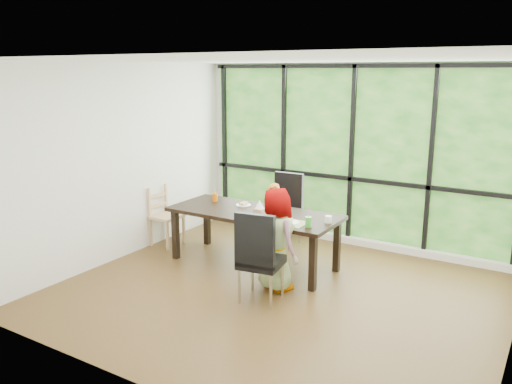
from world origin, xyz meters
TOP-DOWN VIEW (x-y plane):
  - ground at (0.00, 0.00)m, footprint 5.00×5.00m
  - back_wall at (0.00, 2.25)m, footprint 5.00×0.00m
  - foliage_backdrop at (0.00, 2.23)m, footprint 4.80×0.02m
  - window_mullions at (0.00, 2.19)m, footprint 4.80×0.06m
  - window_sill at (0.00, 2.15)m, footprint 4.80×0.12m
  - dining_table at (-0.74, 0.62)m, footprint 2.33×0.98m
  - chair_window_leather at (-0.80, 1.56)m, footprint 0.48×0.48m
  - chair_interior_leather at (-0.08, -0.29)m, footprint 0.53×0.53m
  - chair_end_beech at (-2.29, 0.63)m, footprint 0.41×0.43m
  - child_toddler at (-0.74, 1.18)m, footprint 0.40×0.29m
  - child_older at (-0.06, 0.10)m, footprint 0.72×0.62m
  - placemat at (-0.10, 0.40)m, footprint 0.44×0.33m
  - plate_far at (-1.03, 0.81)m, footprint 0.21×0.21m
  - plate_near at (-0.08, 0.40)m, footprint 0.24×0.24m
  - orange_cup at (-1.50, 0.79)m, footprint 0.08×0.08m
  - green_cup at (0.19, 0.36)m, footprint 0.08×0.08m
  - white_mug at (0.32, 0.66)m, footprint 0.09×0.09m
  - tissue_box at (-0.56, 0.47)m, footprint 0.12×0.12m
  - crepe_rolls_far at (-1.03, 0.81)m, footprint 0.10×0.12m
  - crepe_rolls_near at (-0.08, 0.40)m, footprint 0.05×0.12m
  - straw_white at (-1.50, 0.79)m, footprint 0.01×0.04m
  - straw_pink at (0.19, 0.36)m, footprint 0.01×0.04m
  - tissue at (-0.56, 0.47)m, footprint 0.12×0.12m

SIDE VIEW (x-z plane):
  - ground at x=0.00m, z-range 0.00..0.00m
  - window_sill at x=0.00m, z-range 0.00..0.10m
  - dining_table at x=-0.74m, z-range 0.00..0.75m
  - chair_end_beech at x=-2.29m, z-range 0.00..0.90m
  - child_toddler at x=-0.74m, z-range 0.00..1.03m
  - chair_window_leather at x=-0.80m, z-range 0.00..1.08m
  - chair_interior_leather at x=-0.08m, z-range 0.00..1.08m
  - child_older at x=-0.06m, z-range 0.00..1.25m
  - placemat at x=-0.10m, z-range 0.75..0.76m
  - plate_far at x=-1.03m, z-range 0.75..0.76m
  - plate_near at x=-0.08m, z-range 0.75..0.76m
  - crepe_rolls_far at x=-1.03m, z-range 0.76..0.80m
  - crepe_rolls_near at x=-0.08m, z-range 0.76..0.80m
  - white_mug at x=0.32m, z-range 0.75..0.84m
  - tissue_box at x=-0.56m, z-range 0.75..0.85m
  - orange_cup at x=-1.50m, z-range 0.75..0.87m
  - green_cup at x=0.19m, z-range 0.75..0.88m
  - tissue at x=-0.56m, z-range 0.85..0.96m
  - straw_white at x=-1.50m, z-range 0.81..1.01m
  - straw_pink at x=0.19m, z-range 0.82..1.02m
  - back_wall at x=0.00m, z-range -1.15..3.85m
  - foliage_backdrop at x=0.00m, z-range 0.03..2.67m
  - window_mullions at x=0.00m, z-range 0.03..2.67m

